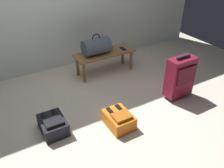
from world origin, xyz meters
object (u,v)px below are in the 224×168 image
bench (105,55)px  duffel_bag_slate (96,46)px  suitcase_upright_burgundy (180,77)px  backpack_dark (53,125)px  cell_phone (123,49)px  backpack_orange (119,119)px

bench → duffel_bag_slate: (-0.15, -0.00, 0.19)m
suitcase_upright_burgundy → bench: bearing=114.9°
backpack_dark → cell_phone: bearing=30.7°
bench → backpack_orange: (-0.51, -1.27, -0.22)m
backpack_dark → backpack_orange: bearing=-23.1°
duffel_bag_slate → backpack_orange: bearing=-105.8°
bench → duffel_bag_slate: duffel_bag_slate is taller
bench → cell_phone: cell_phone is taller
bench → suitcase_upright_burgundy: (0.54, -1.17, 0.02)m
bench → suitcase_upright_burgundy: 1.29m
bench → duffel_bag_slate: 0.24m
cell_phone → suitcase_upright_burgundy: (0.21, -1.13, -0.04)m
duffel_bag_slate → cell_phone: (0.48, -0.04, -0.13)m
backpack_orange → suitcase_upright_burgundy: bearing=5.4°
cell_phone → backpack_orange: cell_phone is taller
bench → backpack_orange: 1.39m
backpack_orange → bench: bearing=68.3°
backpack_dark → duffel_bag_slate: bearing=41.9°
cell_phone → backpack_orange: size_ratio=0.38×
duffel_bag_slate → cell_phone: size_ratio=3.06×
backpack_orange → cell_phone: bearing=55.8°
cell_phone → backpack_dark: size_ratio=0.38×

